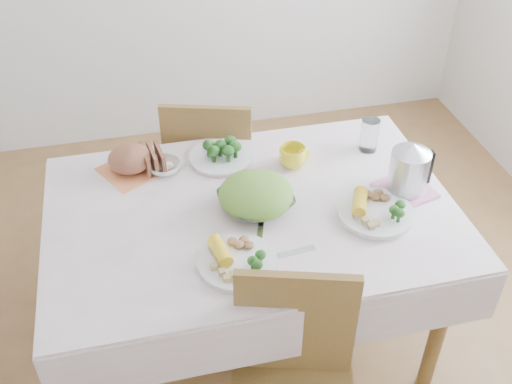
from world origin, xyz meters
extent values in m
plane|color=brown|center=(0.00, 0.00, 0.00)|extent=(3.60, 3.60, 0.00)
cube|color=brown|center=(0.00, 0.00, 0.38)|extent=(1.40, 0.90, 0.75)
cube|color=silver|center=(0.00, 0.00, 0.76)|extent=(1.50, 1.00, 0.01)
cube|color=brown|center=(-0.03, 0.69, 0.47)|extent=(0.51, 0.51, 0.91)
imported|color=white|center=(0.01, 0.00, 0.79)|extent=(0.32, 0.32, 0.06)
cylinder|color=white|center=(-0.11, -0.27, 0.77)|extent=(0.31, 0.31, 0.02)
cylinder|color=white|center=(0.43, -0.14, 0.77)|extent=(0.39, 0.39, 0.02)
cylinder|color=beige|center=(-0.06, 0.33, 0.77)|extent=(0.30, 0.30, 0.02)
cube|color=#EA8249|center=(-0.42, 0.34, 0.76)|extent=(0.30, 0.30, 0.00)
ellipsoid|color=brown|center=(-0.42, 0.34, 0.82)|extent=(0.21, 0.21, 0.10)
imported|color=white|center=(-0.29, 0.31, 0.78)|extent=(0.14, 0.14, 0.04)
imported|color=yellow|center=(0.22, 0.22, 0.81)|extent=(0.14, 0.14, 0.09)
cylinder|color=white|center=(0.56, 0.27, 0.83)|extent=(0.08, 0.08, 0.14)
cube|color=pink|center=(0.59, -0.04, 0.77)|extent=(0.23, 0.23, 0.02)
cylinder|color=#B2B5BA|center=(0.59, -0.04, 0.88)|extent=(0.18, 0.18, 0.20)
cube|color=silver|center=(-0.03, -0.29, 0.76)|extent=(0.06, 0.19, 0.00)
cube|color=silver|center=(-0.01, -0.16, 0.76)|extent=(0.07, 0.17, 0.00)
cube|color=silver|center=(0.06, -0.26, 0.76)|extent=(0.20, 0.04, 0.00)
camera|label=1|loc=(-0.37, -1.65, 2.18)|focal=42.00mm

